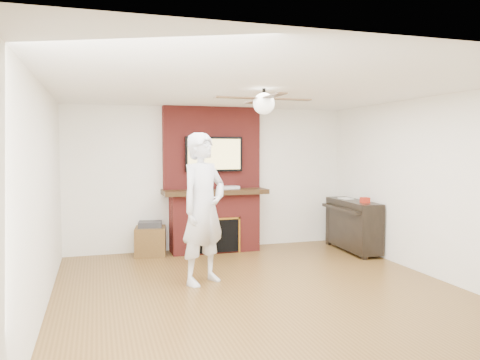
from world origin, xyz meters
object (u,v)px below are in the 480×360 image
object	(u,v)px
fireplace	(213,194)
person	(203,209)
side_table	(150,240)
piano	(353,224)

from	to	relation	value
fireplace	person	world-z (taller)	fireplace
fireplace	side_table	world-z (taller)	fireplace
person	piano	distance (m)	3.14
fireplace	person	distance (m)	1.98
person	side_table	bearing A→B (deg)	73.32
fireplace	piano	bearing A→B (deg)	-18.66
person	side_table	distance (m)	2.02
fireplace	side_table	xyz separation A→B (m)	(-1.10, -0.07, -0.73)
fireplace	side_table	size ratio (longest dim) A/B	4.40
fireplace	person	size ratio (longest dim) A/B	1.26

